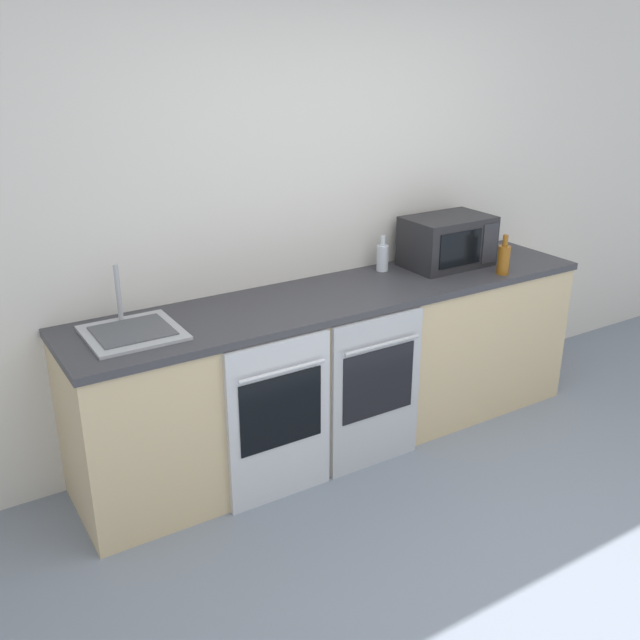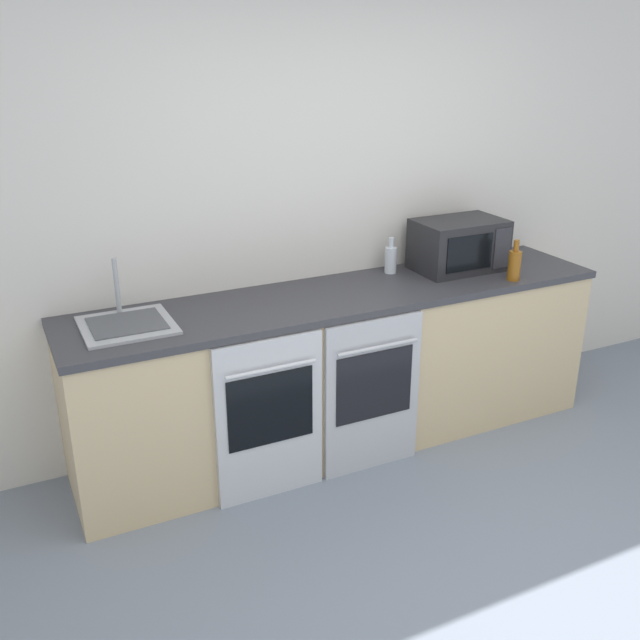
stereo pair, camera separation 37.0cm
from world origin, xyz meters
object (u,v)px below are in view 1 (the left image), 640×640
(oven_right, at_px, (376,392))
(bottle_amber, at_px, (504,259))
(microwave, at_px, (447,241))
(oven_left, at_px, (280,421))
(bottle_clear, at_px, (383,257))
(sink, at_px, (132,330))

(oven_right, relative_size, bottle_amber, 3.70)
(microwave, bearing_deg, oven_left, -163.76)
(bottle_amber, bearing_deg, oven_right, -174.33)
(oven_right, bearing_deg, microwave, 26.83)
(oven_left, relative_size, bottle_amber, 3.70)
(microwave, relative_size, bottle_clear, 2.44)
(oven_left, xyz_separation_m, oven_right, (0.59, 0.00, 0.00))
(bottle_amber, xyz_separation_m, bottle_clear, (-0.56, 0.42, -0.01))
(oven_left, xyz_separation_m, bottle_clear, (0.99, 0.52, 0.56))
(bottle_amber, distance_m, sink, 2.15)
(oven_left, height_order, microwave, microwave)
(oven_left, height_order, bottle_clear, bottle_clear)
(oven_right, xyz_separation_m, microwave, (0.80, 0.40, 0.62))
(microwave, xyz_separation_m, bottle_amber, (0.17, -0.31, -0.06))
(oven_right, bearing_deg, bottle_amber, 5.67)
(oven_left, distance_m, oven_right, 0.59)
(microwave, bearing_deg, sink, -178.43)
(sink, bearing_deg, microwave, 1.57)
(oven_left, distance_m, microwave, 1.57)
(microwave, distance_m, bottle_clear, 0.42)
(oven_right, relative_size, bottle_clear, 4.11)
(bottle_amber, distance_m, bottle_clear, 0.70)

